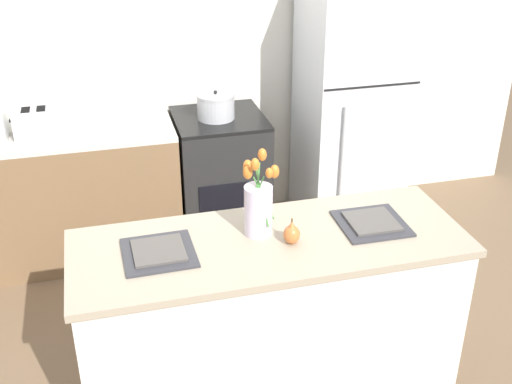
% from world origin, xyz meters
% --- Properties ---
extents(back_wall, '(5.20, 0.08, 2.70)m').
position_xyz_m(back_wall, '(0.00, 2.00, 1.35)').
color(back_wall, silver).
rests_on(back_wall, ground_plane).
extents(kitchen_island, '(1.80, 0.66, 0.91)m').
position_xyz_m(kitchen_island, '(0.00, 0.00, 0.45)').
color(kitchen_island, silver).
rests_on(kitchen_island, ground_plane).
extents(back_counter, '(1.68, 0.60, 0.91)m').
position_xyz_m(back_counter, '(-1.06, 1.60, 0.45)').
color(back_counter, brown).
rests_on(back_counter, ground_plane).
extents(stove_range, '(0.60, 0.61, 0.91)m').
position_xyz_m(stove_range, '(0.10, 1.60, 0.45)').
color(stove_range, black).
rests_on(stove_range, ground_plane).
extents(refrigerator, '(0.68, 0.67, 1.84)m').
position_xyz_m(refrigerator, '(1.05, 1.60, 0.92)').
color(refrigerator, silver).
rests_on(refrigerator, ground_plane).
extents(flower_vase, '(0.16, 0.20, 0.40)m').
position_xyz_m(flower_vase, '(-0.04, 0.08, 1.05)').
color(flower_vase, silver).
rests_on(flower_vase, kitchen_island).
extents(pear_figurine, '(0.08, 0.08, 0.12)m').
position_xyz_m(pear_figurine, '(0.09, -0.05, 0.96)').
color(pear_figurine, '#C66B33').
rests_on(pear_figurine, kitchen_island).
extents(plate_setting_left, '(0.32, 0.32, 0.02)m').
position_xyz_m(plate_setting_left, '(-0.50, 0.01, 0.92)').
color(plate_setting_left, '#333338').
rests_on(plate_setting_left, kitchen_island).
extents(plate_setting_right, '(0.32, 0.32, 0.02)m').
position_xyz_m(plate_setting_right, '(0.50, 0.01, 0.92)').
color(plate_setting_right, '#333338').
rests_on(plate_setting_right, kitchen_island).
extents(toaster, '(0.28, 0.18, 0.17)m').
position_xyz_m(toaster, '(-1.06, 1.57, 0.99)').
color(toaster, '#B7BABC').
rests_on(toaster, back_counter).
extents(cooking_pot, '(0.25, 0.25, 0.19)m').
position_xyz_m(cooking_pot, '(0.08, 1.58, 0.99)').
color(cooking_pot, '#B2B5B7').
rests_on(cooking_pot, stove_range).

